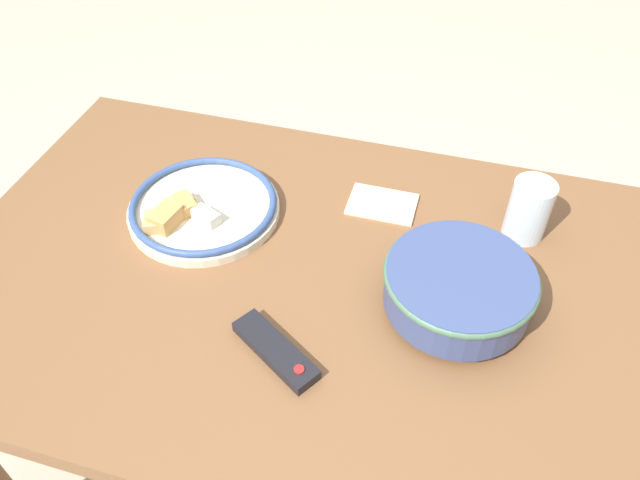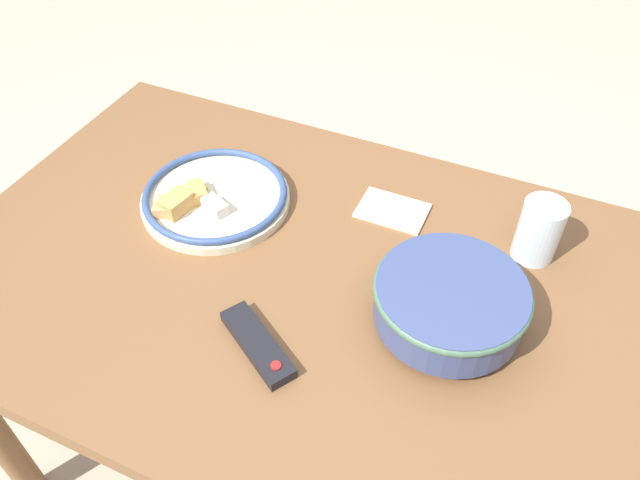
% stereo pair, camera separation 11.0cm
% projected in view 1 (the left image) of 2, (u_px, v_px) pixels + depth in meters
% --- Properties ---
extents(ground_plane, '(8.00, 8.00, 0.00)m').
position_uv_depth(ground_plane, '(327.00, 465.00, 1.60)').
color(ground_plane, '#B7A88E').
extents(dining_table, '(1.39, 0.84, 0.72)m').
position_uv_depth(dining_table, '(329.00, 310.00, 1.15)').
color(dining_table, brown).
rests_on(dining_table, ground_plane).
extents(noodle_bowl, '(0.25, 0.25, 0.09)m').
position_uv_depth(noodle_bowl, '(458.00, 288.00, 1.01)').
color(noodle_bowl, '#384775').
rests_on(noodle_bowl, dining_table).
extents(food_plate, '(0.29, 0.29, 0.05)m').
position_uv_depth(food_plate, '(202.00, 208.00, 1.21)').
color(food_plate, beige).
rests_on(food_plate, dining_table).
extents(tv_remote, '(0.16, 0.13, 0.02)m').
position_uv_depth(tv_remote, '(275.00, 350.00, 0.98)').
color(tv_remote, black).
rests_on(tv_remote, dining_table).
extents(drinking_glass, '(0.08, 0.08, 0.12)m').
position_uv_depth(drinking_glass, '(529.00, 210.00, 1.14)').
color(drinking_glass, silver).
rests_on(drinking_glass, dining_table).
extents(folded_napkin, '(0.13, 0.09, 0.01)m').
position_uv_depth(folded_napkin, '(382.00, 204.00, 1.23)').
color(folded_napkin, beige).
rests_on(folded_napkin, dining_table).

